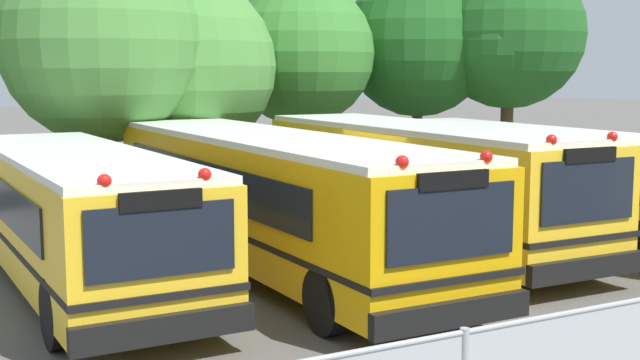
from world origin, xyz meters
TOP-DOWN VIEW (x-y plane):
  - ground_plane at (0.00, 0.00)m, footprint 160.00×160.00m
  - school_bus_0 at (-5.41, 0.01)m, footprint 2.52×9.56m
  - school_bus_1 at (-1.78, -0.19)m, footprint 2.62×11.60m
  - school_bus_2 at (1.88, 0.08)m, footprint 2.64×10.02m
  - school_bus_3 at (5.45, -0.05)m, footprint 2.80×11.15m
  - tree_2 at (-3.13, 6.60)m, footprint 5.13×5.13m
  - tree_3 at (-0.70, 7.45)m, footprint 4.86×4.86m
  - tree_4 at (3.50, 8.93)m, footprint 4.57×4.57m
  - tree_5 at (7.80, 8.60)m, footprint 5.00×5.00m
  - tree_6 at (10.00, 6.74)m, footprint 4.93×4.93m

SIDE VIEW (x-z plane):
  - ground_plane at x=0.00m, z-range 0.00..0.00m
  - school_bus_0 at x=-5.41m, z-range 0.07..2.60m
  - school_bus_3 at x=5.45m, z-range 0.07..2.60m
  - school_bus_1 at x=-1.78m, z-range 0.07..2.77m
  - school_bus_2 at x=1.88m, z-range 0.07..2.84m
  - tree_3 at x=-0.70m, z-range 0.78..7.13m
  - tree_4 at x=3.50m, z-range 1.07..7.69m
  - tree_2 at x=-3.13m, z-range 0.99..8.05m
  - tree_5 at x=7.80m, z-range 1.11..8.35m
  - tree_6 at x=10.00m, z-range 1.18..8.63m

